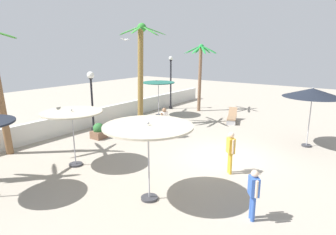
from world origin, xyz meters
TOP-DOWN VIEW (x-y plane):
  - ground_plane at (0.00, 0.00)m, footprint 56.00×56.00m
  - boundary_wall at (0.00, 9.10)m, footprint 25.20×0.30m
  - patio_umbrella_1 at (-4.87, 0.43)m, footprint 2.80×2.80m
  - patio_umbrella_2 at (4.83, 7.49)m, footprint 2.30×2.30m
  - patio_umbrella_3 at (3.76, -2.67)m, footprint 2.76×2.76m
  - patio_umbrella_4 at (-4.51, 4.72)m, footprint 2.45×2.45m
  - palm_tree_1 at (2.13, 6.76)m, footprint 2.98×2.90m
  - palm_tree_2 at (8.07, 5.94)m, footprint 2.68×2.68m
  - lamp_post_0 at (-0.60, 8.19)m, footprint 0.40×0.40m
  - lamp_post_1 at (7.35, 8.18)m, footprint 0.31×0.31m
  - lounge_chair_0 at (6.19, 2.38)m, footprint 1.96×1.15m
  - guest_0 at (-1.48, -0.85)m, footprint 0.43×0.42m
  - guest_1 at (-4.05, -2.68)m, footprint 0.47×0.41m
  - guest_2 at (0.75, 3.97)m, footprint 0.56×0.24m
  - seagull_0 at (2.22, 7.05)m, footprint 0.65×0.87m
  - seagull_1 at (4.35, 10.07)m, footprint 1.36×0.55m
  - planter at (-1.39, 6.83)m, footprint 0.70×0.70m

SIDE VIEW (x-z plane):
  - ground_plane at x=0.00m, z-range 0.00..0.00m
  - planter at x=-1.39m, z-range -0.04..0.81m
  - lounge_chair_0 at x=6.19m, z-range -0.03..0.81m
  - boundary_wall at x=0.00m, z-range 0.00..1.07m
  - guest_1 at x=-4.05m, z-range 0.15..1.67m
  - guest_2 at x=0.75m, z-range 0.18..1.85m
  - guest_0 at x=-1.48m, z-range 0.18..1.86m
  - patio_umbrella_4 at x=-4.51m, z-range 0.92..3.34m
  - patio_umbrella_2 at x=4.83m, z-range 0.99..3.57m
  - lamp_post_0 at x=-0.60m, z-range 0.55..4.06m
  - lamp_post_1 at x=7.35m, z-range 0.22..4.41m
  - patio_umbrella_1 at x=-4.87m, z-range 1.03..3.63m
  - patio_umbrella_3 at x=3.76m, z-range 1.21..4.19m
  - palm_tree_2 at x=8.07m, z-range 0.81..5.92m
  - palm_tree_1 at x=2.13m, z-range 0.72..7.00m
  - seagull_1 at x=4.35m, z-range 5.33..5.48m
  - seagull_0 at x=2.22m, z-range 5.85..5.99m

